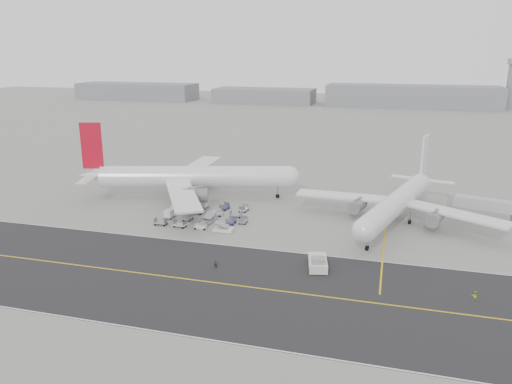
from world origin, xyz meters
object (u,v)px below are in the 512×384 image
(control_tower, at_px, (512,83))
(jet_bridge, at_px, (483,205))
(ground_crew_a, at_px, (216,264))
(pushback_tug, at_px, (318,263))
(airliner_b, at_px, (398,202))
(airliner_a, at_px, (190,177))
(ground_crew_b, at_px, (475,296))

(control_tower, xyz_separation_m, jet_bridge, (-49.77, -239.46, -12.37))
(ground_crew_a, bearing_deg, pushback_tug, 9.64)
(airliner_b, xyz_separation_m, ground_crew_a, (-30.07, -33.27, -3.93))
(jet_bridge, bearing_deg, airliner_b, -149.10)
(airliner_a, height_order, ground_crew_b, airliner_a)
(airliner_a, xyz_separation_m, pushback_tug, (37.82, -33.66, -4.56))
(ground_crew_b, bearing_deg, pushback_tug, -21.04)
(pushback_tug, distance_m, ground_crew_b, 25.11)
(ground_crew_a, bearing_deg, jet_bridge, 32.47)
(airliner_b, relative_size, ground_crew_a, 29.60)
(jet_bridge, relative_size, ground_crew_b, 8.99)
(control_tower, distance_m, pushback_tug, 284.99)
(ground_crew_a, distance_m, ground_crew_b, 41.54)
(airliner_a, bearing_deg, pushback_tug, -147.15)
(ground_crew_b, bearing_deg, airliner_b, -80.00)
(jet_bridge, bearing_deg, control_tower, 93.81)
(airliner_b, bearing_deg, control_tower, 90.84)
(airliner_b, distance_m, ground_crew_b, 35.96)
(jet_bridge, distance_m, ground_crew_b, 39.43)
(ground_crew_a, bearing_deg, airliner_a, 112.39)
(airliner_a, distance_m, ground_crew_a, 43.96)
(ground_crew_b, bearing_deg, airliner_a, -40.74)
(pushback_tug, bearing_deg, control_tower, 61.86)
(ground_crew_a, bearing_deg, control_tower, 64.56)
(pushback_tug, bearing_deg, ground_crew_b, -23.99)
(pushback_tug, bearing_deg, jet_bridge, 35.51)
(jet_bridge, xyz_separation_m, ground_crew_b, (-6.46, -38.78, -3.05))
(airliner_b, height_order, pushback_tug, airliner_b)
(control_tower, distance_m, airliner_a, 267.21)
(airliner_a, height_order, airliner_b, airliner_a)
(airliner_b, height_order, jet_bridge, airliner_b)
(jet_bridge, height_order, ground_crew_a, jet_bridge)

